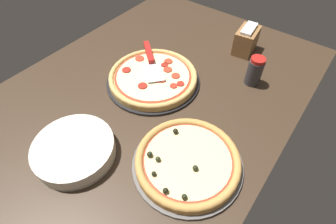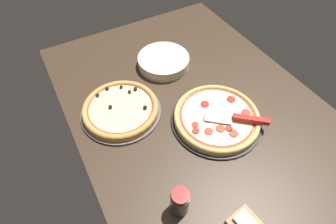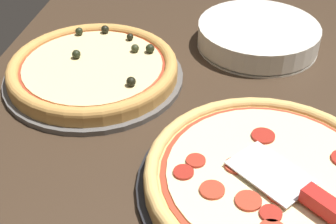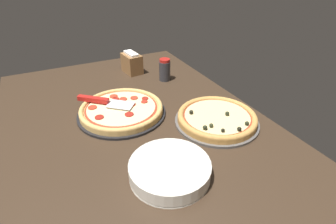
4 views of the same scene
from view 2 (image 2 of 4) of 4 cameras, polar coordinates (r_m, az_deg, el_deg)
ground_plane at (r=111.71cm, az=6.78°, el=-0.21°), size 147.50×100.03×3.60cm
pizza_pan_front at (r=107.42cm, az=10.40°, el=-1.75°), size 36.40×36.40×1.00cm
pizza_front at (r=105.77cm, az=10.57°, el=-1.06°), size 34.22×34.22×3.05cm
pizza_pan_back at (r=110.11cm, az=-10.14°, el=0.06°), size 33.07×33.07×1.00cm
pizza_back at (r=108.56cm, az=-10.29°, el=0.77°), size 31.09×31.09×4.05cm
serving_spatula at (r=104.77cm, az=16.16°, el=-1.38°), size 19.30×21.53×2.00cm
plate_stack at (r=128.14cm, az=-0.97°, el=10.99°), size 24.58×24.58×4.90cm
parmesan_shaker at (r=83.91cm, az=2.58°, el=-18.98°), size 5.87×5.87×11.55cm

